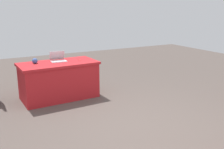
% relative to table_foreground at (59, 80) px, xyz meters
% --- Properties ---
extents(ground_plane, '(14.40, 14.40, 0.00)m').
position_rel_table_foreground_xyz_m(ground_plane, '(-0.48, 2.05, -0.39)').
color(ground_plane, '#4C423D').
extents(table_foreground, '(1.63, 0.86, 0.78)m').
position_rel_table_foreground_xyz_m(table_foreground, '(0.00, 0.00, 0.00)').
color(table_foreground, '#AD1E23').
rests_on(table_foreground, ground).
extents(laptop_silver, '(0.33, 0.31, 0.21)m').
position_rel_table_foreground_xyz_m(laptop_silver, '(-0.04, -0.12, 0.43)').
color(laptop_silver, silver).
rests_on(laptop_silver, table_foreground).
extents(yarn_ball, '(0.11, 0.11, 0.11)m').
position_rel_table_foreground_xyz_m(yarn_ball, '(0.45, -0.12, 0.44)').
color(yarn_ball, '#3F5999').
rests_on(yarn_ball, table_foreground).
extents(scissors_red, '(0.08, 0.18, 0.01)m').
position_rel_table_foreground_xyz_m(scissors_red, '(-0.49, -0.01, 0.39)').
color(scissors_red, red).
rests_on(scissors_red, table_foreground).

